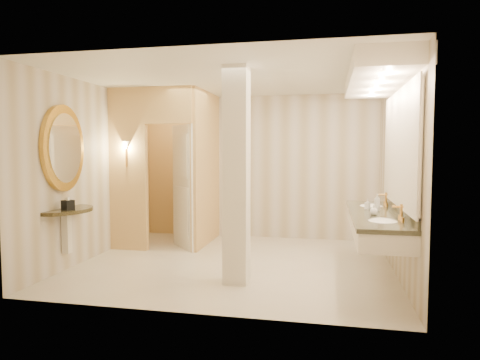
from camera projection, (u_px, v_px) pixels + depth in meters
The scene contains 16 objects.
floor at pixel (235, 263), 6.33m from camera, with size 4.50×4.50×0.00m, color beige.
ceiling at pixel (235, 79), 6.14m from camera, with size 4.50×4.50×0.00m, color white.
wall_back at pixel (257, 167), 8.19m from camera, with size 4.50×0.02×2.70m, color beige.
wall_front at pixel (192, 182), 4.28m from camera, with size 4.50×0.02×2.70m, color beige.
wall_left at pixel (95, 171), 6.69m from camera, with size 0.02×4.00×2.70m, color beige.
wall_right at pixel (397, 174), 5.78m from camera, with size 0.02×4.00×2.70m, color beige.
toilet_closet at pixel (183, 167), 7.40m from camera, with size 1.50×1.55×2.70m.
wall_sconce at pixel (126, 147), 7.02m from camera, with size 0.14×0.14×0.42m.
vanity at pixel (380, 154), 5.43m from camera, with size 0.75×2.66×2.09m.
console_shelf at pixel (63, 175), 5.85m from camera, with size 0.91×0.91×1.90m.
pillar at pixel (236, 176), 5.31m from camera, with size 0.30×0.30×2.70m, color silver.
tissue_box at pixel (68, 205), 5.74m from camera, with size 0.13×0.13×0.13m, color black.
toilet at pixel (191, 219), 8.20m from camera, with size 0.40×0.70×0.72m, color white.
soap_bottle_a at pixel (367, 204), 5.76m from camera, with size 0.06×0.06×0.14m, color beige.
soap_bottle_b at pixel (374, 210), 5.24m from camera, with size 0.10×0.10×0.13m, color silver.
soap_bottle_c at pixel (377, 202), 5.61m from camera, with size 0.09×0.09×0.23m, color #C6B28C.
Camera 1 is at (1.34, -6.08, 1.67)m, focal length 32.00 mm.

